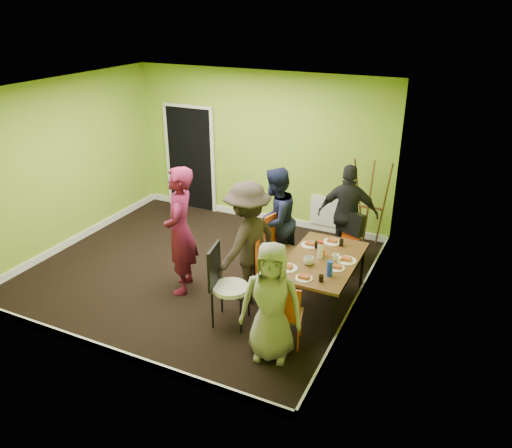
{
  "coord_description": "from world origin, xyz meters",
  "views": [
    {
      "loc": [
        3.74,
        -5.83,
        3.89
      ],
      "look_at": [
        0.99,
        0.0,
        0.98
      ],
      "focal_mm": 35.0,
      "sensor_mm": 36.0,
      "label": 1
    }
  ],
  "objects_px": {
    "dining_table": "(322,263)",
    "person_front_end": "(271,302)",
    "chair_front_end": "(287,312)",
    "easel": "(370,206)",
    "person_standing": "(180,231)",
    "person_back_end": "(348,214)",
    "person_left_near": "(248,242)",
    "chair_left_near": "(267,266)",
    "chair_bentwood": "(225,282)",
    "chair_back_end": "(351,229)",
    "thermos": "(320,251)",
    "person_left_far": "(275,221)",
    "chair_left_far": "(279,244)",
    "blue_bottle": "(330,269)",
    "orange_bottle": "(323,253)"
  },
  "relations": [
    {
      "from": "chair_back_end",
      "to": "person_left_near",
      "type": "relative_size",
      "value": 0.52
    },
    {
      "from": "person_standing",
      "to": "person_back_end",
      "type": "height_order",
      "value": "person_standing"
    },
    {
      "from": "chair_bentwood",
      "to": "chair_left_near",
      "type": "bearing_deg",
      "value": 146.12
    },
    {
      "from": "chair_front_end",
      "to": "chair_bentwood",
      "type": "bearing_deg",
      "value": 156.9
    },
    {
      "from": "person_standing",
      "to": "easel",
      "type": "bearing_deg",
      "value": 116.66
    },
    {
      "from": "chair_left_far",
      "to": "chair_bentwood",
      "type": "height_order",
      "value": "chair_bentwood"
    },
    {
      "from": "chair_left_near",
      "to": "chair_back_end",
      "type": "xyz_separation_m",
      "value": [
        0.75,
        1.48,
        0.09
      ]
    },
    {
      "from": "dining_table",
      "to": "person_back_end",
      "type": "bearing_deg",
      "value": 93.1
    },
    {
      "from": "chair_left_near",
      "to": "chair_bentwood",
      "type": "xyz_separation_m",
      "value": [
        -0.29,
        -0.68,
        0.05
      ]
    },
    {
      "from": "thermos",
      "to": "person_back_end",
      "type": "distance_m",
      "value": 1.47
    },
    {
      "from": "chair_left_far",
      "to": "chair_back_end",
      "type": "bearing_deg",
      "value": 149.29
    },
    {
      "from": "chair_back_end",
      "to": "person_left_far",
      "type": "relative_size",
      "value": 0.54
    },
    {
      "from": "blue_bottle",
      "to": "person_left_near",
      "type": "bearing_deg",
      "value": 171.04
    },
    {
      "from": "person_front_end",
      "to": "person_left_far",
      "type": "bearing_deg",
      "value": 98.15
    },
    {
      "from": "blue_bottle",
      "to": "chair_left_near",
      "type": "bearing_deg",
      "value": 166.58
    },
    {
      "from": "easel",
      "to": "chair_back_end",
      "type": "bearing_deg",
      "value": -99.45
    },
    {
      "from": "chair_bentwood",
      "to": "easel",
      "type": "bearing_deg",
      "value": 147.27
    },
    {
      "from": "blue_bottle",
      "to": "easel",
      "type": "bearing_deg",
      "value": 91.66
    },
    {
      "from": "chair_back_end",
      "to": "person_standing",
      "type": "bearing_deg",
      "value": 64.61
    },
    {
      "from": "thermos",
      "to": "person_standing",
      "type": "xyz_separation_m",
      "value": [
        -1.93,
        -0.41,
        0.08
      ]
    },
    {
      "from": "person_standing",
      "to": "person_left_near",
      "type": "xyz_separation_m",
      "value": [
        0.96,
        0.2,
        -0.07
      ]
    },
    {
      "from": "chair_left_near",
      "to": "person_standing",
      "type": "bearing_deg",
      "value": -91.64
    },
    {
      "from": "chair_left_far",
      "to": "chair_back_end",
      "type": "distance_m",
      "value": 1.19
    },
    {
      "from": "person_left_far",
      "to": "easel",
      "type": "bearing_deg",
      "value": 150.27
    },
    {
      "from": "thermos",
      "to": "person_left_far",
      "type": "relative_size",
      "value": 0.13
    },
    {
      "from": "chair_left_far",
      "to": "blue_bottle",
      "type": "relative_size",
      "value": 5.1
    },
    {
      "from": "thermos",
      "to": "person_back_end",
      "type": "relative_size",
      "value": 0.13
    },
    {
      "from": "easel",
      "to": "chair_bentwood",
      "type": "bearing_deg",
      "value": -112.01
    },
    {
      "from": "chair_back_end",
      "to": "person_standing",
      "type": "height_order",
      "value": "person_standing"
    },
    {
      "from": "chair_left_far",
      "to": "person_front_end",
      "type": "height_order",
      "value": "person_front_end"
    },
    {
      "from": "blue_bottle",
      "to": "dining_table",
      "type": "bearing_deg",
      "value": 119.54
    },
    {
      "from": "dining_table",
      "to": "person_standing",
      "type": "bearing_deg",
      "value": -168.97
    },
    {
      "from": "chair_left_far",
      "to": "chair_front_end",
      "type": "height_order",
      "value": "chair_left_far"
    },
    {
      "from": "dining_table",
      "to": "person_front_end",
      "type": "distance_m",
      "value": 1.23
    },
    {
      "from": "person_left_near",
      "to": "person_back_end",
      "type": "height_order",
      "value": "person_left_near"
    },
    {
      "from": "orange_bottle",
      "to": "person_left_near",
      "type": "xyz_separation_m",
      "value": [
        -0.99,
        -0.29,
        0.07
      ]
    },
    {
      "from": "chair_left_far",
      "to": "person_left_near",
      "type": "distance_m",
      "value": 0.77
    },
    {
      "from": "chair_front_end",
      "to": "easel",
      "type": "xyz_separation_m",
      "value": [
        0.25,
        3.03,
        0.3
      ]
    },
    {
      "from": "chair_bentwood",
      "to": "person_left_near",
      "type": "xyz_separation_m",
      "value": [
        0.01,
        0.65,
        0.27
      ]
    },
    {
      "from": "chair_back_end",
      "to": "orange_bottle",
      "type": "relative_size",
      "value": 10.6
    },
    {
      "from": "chair_front_end",
      "to": "easel",
      "type": "distance_m",
      "value": 3.06
    },
    {
      "from": "easel",
      "to": "orange_bottle",
      "type": "bearing_deg",
      "value": -94.92
    },
    {
      "from": "dining_table",
      "to": "chair_left_far",
      "type": "bearing_deg",
      "value": 148.83
    },
    {
      "from": "chair_front_end",
      "to": "person_front_end",
      "type": "bearing_deg",
      "value": -128.01
    },
    {
      "from": "chair_left_near",
      "to": "blue_bottle",
      "type": "distance_m",
      "value": 1.02
    },
    {
      "from": "chair_back_end",
      "to": "person_left_far",
      "type": "xyz_separation_m",
      "value": [
        -1.02,
        -0.62,
        0.19
      ]
    },
    {
      "from": "person_left_near",
      "to": "person_left_far",
      "type": "bearing_deg",
      "value": -168.15
    },
    {
      "from": "person_left_near",
      "to": "person_back_end",
      "type": "bearing_deg",
      "value": 164.16
    },
    {
      "from": "chair_bentwood",
      "to": "person_standing",
      "type": "relative_size",
      "value": 0.58
    },
    {
      "from": "chair_back_end",
      "to": "chair_front_end",
      "type": "relative_size",
      "value": 1.05
    }
  ]
}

